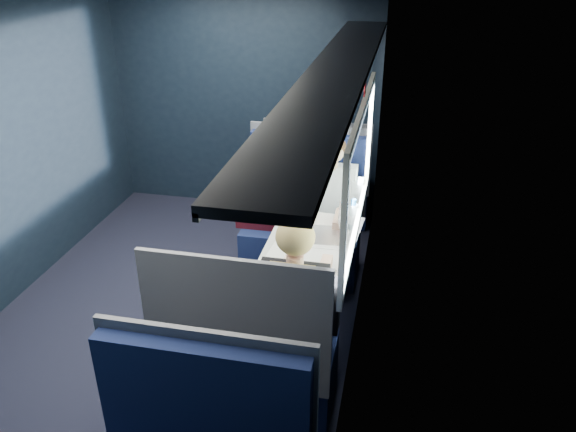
% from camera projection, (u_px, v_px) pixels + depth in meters
% --- Properties ---
extents(ground, '(2.80, 4.20, 0.01)m').
position_uv_depth(ground, '(179.00, 312.00, 4.52)').
color(ground, black).
extents(room_shell, '(3.00, 4.40, 2.40)m').
position_uv_depth(room_shell, '(163.00, 136.00, 3.85)').
color(room_shell, black).
rests_on(room_shell, ground).
extents(table, '(0.62, 1.00, 0.74)m').
position_uv_depth(table, '(306.00, 253.00, 4.03)').
color(table, '#54565E').
rests_on(table, ground).
extents(seat_bay_near, '(1.07, 0.62, 1.26)m').
position_uv_depth(seat_bay_near, '(300.00, 226.00, 4.93)').
color(seat_bay_near, '#0D153B').
rests_on(seat_bay_near, ground).
extents(seat_bay_far, '(1.04, 0.62, 1.26)m').
position_uv_depth(seat_bay_far, '(250.00, 357.00, 3.41)').
color(seat_bay_far, '#0D153B').
rests_on(seat_bay_far, ground).
extents(seat_row_front, '(1.04, 0.51, 1.16)m').
position_uv_depth(seat_row_front, '(319.00, 186.00, 5.75)').
color(seat_row_front, '#0D153B').
rests_on(seat_row_front, ground).
extents(man, '(0.53, 0.56, 1.32)m').
position_uv_depth(man, '(329.00, 206.00, 4.61)').
color(man, black).
rests_on(man, ground).
extents(woman, '(0.53, 0.56, 1.32)m').
position_uv_depth(woman, '(296.00, 303.00, 3.37)').
color(woman, black).
rests_on(woman, ground).
extents(papers, '(0.62, 0.85, 0.01)m').
position_uv_depth(papers, '(318.00, 237.00, 4.08)').
color(papers, white).
rests_on(papers, table).
extents(laptop, '(0.25, 0.32, 0.23)m').
position_uv_depth(laptop, '(334.00, 230.00, 4.06)').
color(laptop, silver).
rests_on(laptop, table).
extents(bottle_small, '(0.07, 0.07, 0.25)m').
position_uv_depth(bottle_small, '(353.00, 216.00, 4.15)').
color(bottle_small, silver).
rests_on(bottle_small, table).
extents(cup, '(0.08, 0.08, 0.10)m').
position_uv_depth(cup, '(353.00, 216.00, 4.28)').
color(cup, white).
rests_on(cup, table).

